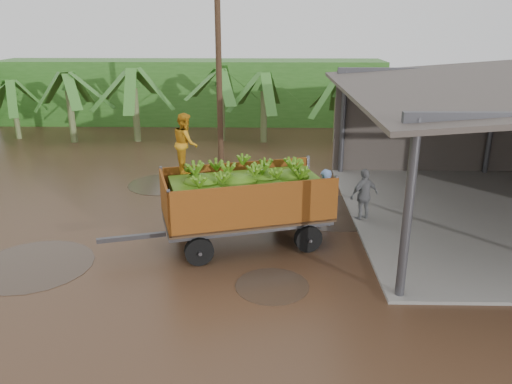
% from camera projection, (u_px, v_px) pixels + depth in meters
% --- Properties ---
extents(ground, '(100.00, 100.00, 0.00)m').
position_uv_depth(ground, '(186.00, 229.00, 14.61)').
color(ground, black).
rests_on(ground, ground).
extents(hedge_north, '(22.00, 3.00, 3.60)m').
position_uv_depth(hedge_north, '(192.00, 92.00, 29.17)').
color(hedge_north, '#2D661E').
rests_on(hedge_north, ground).
extents(banana_trailer, '(6.12, 3.25, 3.57)m').
position_uv_depth(banana_trailer, '(245.00, 198.00, 13.24)').
color(banana_trailer, '#AA5B18').
rests_on(banana_trailer, ground).
extents(man_blue, '(0.75, 0.62, 1.76)m').
position_uv_depth(man_blue, '(324.00, 198.00, 14.53)').
color(man_blue, '#6985C0').
rests_on(man_blue, ground).
extents(man_grey, '(1.04, 0.79, 1.64)m').
position_uv_depth(man_grey, '(364.00, 195.00, 14.91)').
color(man_grey, slate).
rests_on(man_grey, ground).
extents(utility_pole, '(1.20, 0.24, 8.77)m').
position_uv_depth(utility_pole, '(219.00, 55.00, 20.12)').
color(utility_pole, '#47301E').
rests_on(utility_pole, ground).
extents(banana_plants, '(23.98, 20.72, 3.96)m').
position_uv_depth(banana_plants, '(55.00, 126.00, 19.88)').
color(banana_plants, '#2D661E').
rests_on(banana_plants, ground).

